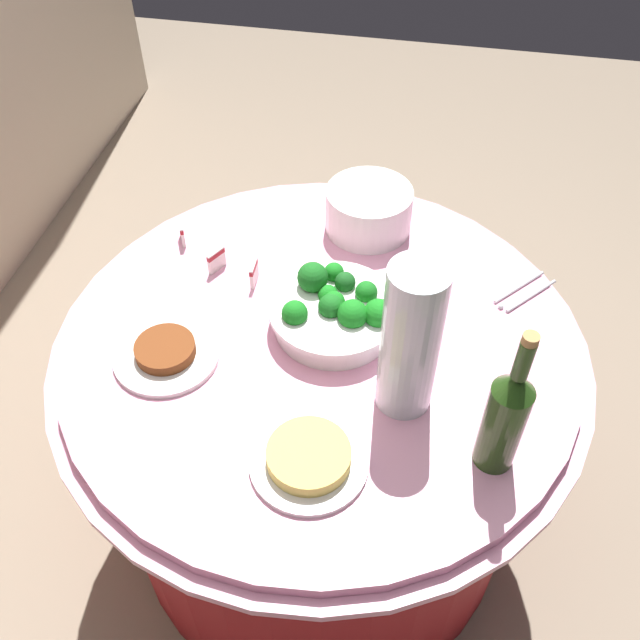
# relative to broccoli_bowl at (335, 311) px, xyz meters

# --- Properties ---
(ground_plane) EXTENTS (6.00, 6.00, 0.00)m
(ground_plane) POSITION_rel_broccoli_bowl_xyz_m (-0.04, 0.02, -0.78)
(ground_plane) COLOR gray
(buffet_table) EXTENTS (1.16, 1.16, 0.74)m
(buffet_table) POSITION_rel_broccoli_bowl_xyz_m (-0.04, 0.02, -0.41)
(buffet_table) COLOR maroon
(buffet_table) RESTS_ON ground_plane
(broccoli_bowl) EXTENTS (0.28, 0.28, 0.12)m
(broccoli_bowl) POSITION_rel_broccoli_bowl_xyz_m (0.00, 0.00, 0.00)
(broccoli_bowl) COLOR white
(broccoli_bowl) RESTS_ON buffet_table
(plate_stack) EXTENTS (0.21, 0.21, 0.11)m
(plate_stack) POSITION_rel_broccoli_bowl_xyz_m (0.34, -0.02, 0.01)
(plate_stack) COLOR white
(plate_stack) RESTS_ON buffet_table
(wine_bottle) EXTENTS (0.07, 0.07, 0.34)m
(wine_bottle) POSITION_rel_broccoli_bowl_xyz_m (-0.27, -0.34, 0.09)
(wine_bottle) COLOR #244315
(wine_bottle) RESTS_ON buffet_table
(decorative_fruit_vase) EXTENTS (0.11, 0.11, 0.34)m
(decorative_fruit_vase) POSITION_rel_broccoli_bowl_xyz_m (-0.17, -0.17, 0.11)
(decorative_fruit_vase) COLOR silver
(decorative_fruit_vase) RESTS_ON buffet_table
(serving_tongs) EXTENTS (0.15, 0.14, 0.01)m
(serving_tongs) POSITION_rel_broccoli_bowl_xyz_m (0.17, -0.40, -0.04)
(serving_tongs) COLOR silver
(serving_tongs) RESTS_ON buffet_table
(food_plate_stir_fry) EXTENTS (0.22, 0.22, 0.04)m
(food_plate_stir_fry) POSITION_rel_broccoli_bowl_xyz_m (-0.16, 0.33, -0.03)
(food_plate_stir_fry) COLOR white
(food_plate_stir_fry) RESTS_ON buffet_table
(food_plate_noodles) EXTENTS (0.22, 0.22, 0.04)m
(food_plate_noodles) POSITION_rel_broccoli_bowl_xyz_m (-0.35, -0.02, -0.03)
(food_plate_noodles) COLOR white
(food_plate_noodles) RESTS_ON buffet_table
(label_placard_front) EXTENTS (0.05, 0.01, 0.05)m
(label_placard_front) POSITION_rel_broccoli_bowl_xyz_m (0.10, 0.20, -0.01)
(label_placard_front) COLOR white
(label_placard_front) RESTS_ON buffet_table
(label_placard_mid) EXTENTS (0.05, 0.03, 0.05)m
(label_placard_mid) POSITION_rel_broccoli_bowl_xyz_m (0.12, 0.30, -0.01)
(label_placard_mid) COLOR white
(label_placard_mid) RESTS_ON buffet_table
(label_placard_rear) EXTENTS (0.05, 0.03, 0.05)m
(label_placard_rear) POSITION_rel_broccoli_bowl_xyz_m (0.20, 0.41, -0.01)
(label_placard_rear) COLOR white
(label_placard_rear) RESTS_ON buffet_table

